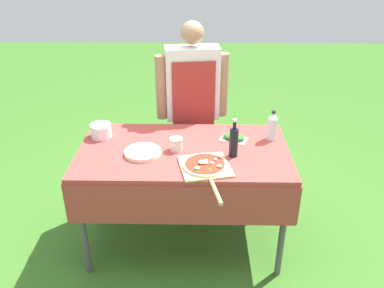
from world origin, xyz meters
TOP-DOWN VIEW (x-y plane):
  - ground_plane at (0.00, 0.00)m, footprint 12.00×12.00m
  - prep_table at (0.00, 0.00)m, footprint 1.44×0.80m
  - person_cook at (0.05, 0.60)m, footprint 0.57×0.23m
  - pizza_on_peel at (0.15, -0.25)m, footprint 0.36×0.58m
  - oil_bottle at (0.33, -0.08)m, footprint 0.06×0.06m
  - water_bottle at (0.61, 0.16)m, footprint 0.07×0.07m
  - herb_container at (0.35, 0.15)m, footprint 0.21×0.18m
  - mixing_tub at (-0.59, 0.18)m, footprint 0.15×0.15m
  - plate_stack at (-0.27, -0.07)m, footprint 0.25×0.25m
  - sauce_jar at (-0.05, -0.01)m, footprint 0.09×0.09m

SIDE VIEW (x-z plane):
  - ground_plane at x=0.00m, z-range 0.00..0.00m
  - prep_table at x=0.00m, z-range 0.31..1.10m
  - plate_stack at x=-0.27m, z-range 0.79..0.81m
  - pizza_on_peel at x=0.15m, z-range 0.78..0.83m
  - herb_container at x=0.35m, z-range 0.79..0.83m
  - sauce_jar at x=-0.05m, z-range 0.78..0.87m
  - mixing_tub at x=-0.59m, z-range 0.79..0.88m
  - water_bottle at x=0.61m, z-range 0.78..1.00m
  - oil_bottle at x=0.33m, z-range 0.76..1.02m
  - person_cook at x=0.05m, z-range 0.14..1.65m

